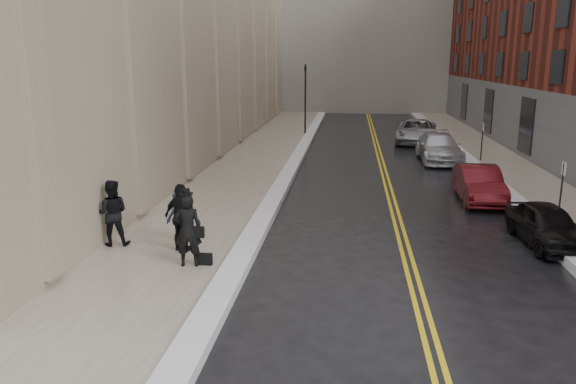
% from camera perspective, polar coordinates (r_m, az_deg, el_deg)
% --- Properties ---
extents(ground, '(160.00, 160.00, 0.00)m').
position_cam_1_polar(ground, '(12.68, 2.30, -12.78)').
color(ground, black).
rests_on(ground, ground).
extents(sidewalk_left, '(4.00, 64.00, 0.15)m').
position_cam_1_polar(sidewalk_left, '(28.40, -4.42, 2.16)').
color(sidewalk_left, gray).
rests_on(sidewalk_left, ground).
extents(sidewalk_right, '(3.00, 64.00, 0.15)m').
position_cam_1_polar(sidewalk_right, '(29.09, 22.71, 1.42)').
color(sidewalk_right, gray).
rests_on(sidewalk_right, ground).
extents(lane_stripe_a, '(0.12, 64.00, 0.01)m').
position_cam_1_polar(lane_stripe_a, '(27.96, 9.57, 1.68)').
color(lane_stripe_a, gold).
rests_on(lane_stripe_a, ground).
extents(lane_stripe_b, '(0.12, 64.00, 0.01)m').
position_cam_1_polar(lane_stripe_b, '(27.98, 10.06, 1.67)').
color(lane_stripe_b, gold).
rests_on(lane_stripe_b, ground).
extents(snow_ridge_left, '(0.70, 60.80, 0.26)m').
position_cam_1_polar(snow_ridge_left, '(28.05, 0.20, 2.17)').
color(snow_ridge_left, white).
rests_on(snow_ridge_left, ground).
extents(snow_ridge_right, '(0.85, 60.80, 0.30)m').
position_cam_1_polar(snow_ridge_right, '(28.61, 19.17, 1.69)').
color(snow_ridge_right, white).
rests_on(snow_ridge_right, ground).
extents(traffic_signal, '(0.18, 0.15, 5.20)m').
position_cam_1_polar(traffic_signal, '(41.57, 1.77, 9.94)').
color(traffic_signal, black).
rests_on(traffic_signal, ground).
extents(parking_sign_near, '(0.06, 0.35, 2.23)m').
position_cam_1_polar(parking_sign_near, '(21.05, 26.04, 0.42)').
color(parking_sign_near, black).
rests_on(parking_sign_near, ground).
extents(parking_sign_far, '(0.06, 0.35, 2.23)m').
position_cam_1_polar(parking_sign_far, '(32.43, 19.12, 5.16)').
color(parking_sign_far, black).
rests_on(parking_sign_far, ground).
extents(car_black, '(1.80, 3.87, 1.28)m').
position_cam_1_polar(car_black, '(18.88, 24.79, -3.06)').
color(car_black, black).
rests_on(car_black, ground).
extents(car_maroon, '(1.56, 4.32, 1.42)m').
position_cam_1_polar(car_maroon, '(23.69, 18.83, 0.78)').
color(car_maroon, '#4F0E13').
rests_on(car_maroon, ground).
extents(car_silver_near, '(2.23, 5.32, 1.53)m').
position_cam_1_polar(car_silver_near, '(32.41, 15.09, 4.38)').
color(car_silver_near, '#B5B7BD').
rests_on(car_silver_near, ground).
extents(car_silver_far, '(3.37, 6.01, 1.59)m').
position_cam_1_polar(car_silver_far, '(39.16, 12.92, 6.03)').
color(car_silver_far, '#9B9EA2').
rests_on(car_silver_far, ground).
extents(pedestrian_main, '(0.80, 0.59, 2.00)m').
position_cam_1_polar(pedestrian_main, '(15.19, -10.14, -3.83)').
color(pedestrian_main, black).
rests_on(pedestrian_main, sidewalk_left).
extents(pedestrian_a, '(1.12, 0.96, 1.98)m').
position_cam_1_polar(pedestrian_a, '(17.42, -17.45, -2.03)').
color(pedestrian_a, black).
rests_on(pedestrian_a, sidewalk_left).
extents(pedestrian_b, '(1.08, 0.64, 1.66)m').
position_cam_1_polar(pedestrian_b, '(17.26, -10.62, -2.34)').
color(pedestrian_b, '#1A2130').
rests_on(pedestrian_b, sidewalk_left).
extents(pedestrian_c, '(1.26, 0.91, 1.99)m').
position_cam_1_polar(pedestrian_c, '(16.38, -10.77, -2.59)').
color(pedestrian_c, black).
rests_on(pedestrian_c, sidewalk_left).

